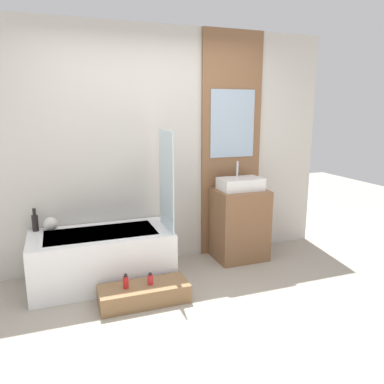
{
  "coord_description": "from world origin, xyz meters",
  "views": [
    {
      "loc": [
        -1.02,
        -2.47,
        1.73
      ],
      "look_at": [
        0.14,
        0.7,
        0.98
      ],
      "focal_mm": 35.0,
      "sensor_mm": 36.0,
      "label": 1
    }
  ],
  "objects_px": {
    "bathtub": "(102,257)",
    "vase_tall_dark": "(35,222)",
    "sink": "(240,184)",
    "bottle_soap_primary": "(126,282)",
    "vase_round_light": "(50,224)",
    "wooden_step_bench": "(144,294)",
    "bottle_soap_secondary": "(150,279)"
  },
  "relations": [
    {
      "from": "bottle_soap_secondary",
      "to": "sink",
      "type": "bearing_deg",
      "value": 28.06
    },
    {
      "from": "bathtub",
      "to": "vase_tall_dark",
      "type": "xyz_separation_m",
      "value": [
        -0.61,
        0.28,
        0.36
      ]
    },
    {
      "from": "bathtub",
      "to": "vase_round_light",
      "type": "relative_size",
      "value": 9.9
    },
    {
      "from": "vase_round_light",
      "to": "bottle_soap_primary",
      "type": "xyz_separation_m",
      "value": [
        0.6,
        -0.8,
        -0.37
      ]
    },
    {
      "from": "vase_tall_dark",
      "to": "wooden_step_bench",
      "type": "bearing_deg",
      "value": -42.69
    },
    {
      "from": "bottle_soap_primary",
      "to": "bottle_soap_secondary",
      "type": "bearing_deg",
      "value": -0.0
    },
    {
      "from": "bottle_soap_secondary",
      "to": "wooden_step_bench",
      "type": "bearing_deg",
      "value": 180.0
    },
    {
      "from": "bathtub",
      "to": "wooden_step_bench",
      "type": "height_order",
      "value": "bathtub"
    },
    {
      "from": "bathtub",
      "to": "sink",
      "type": "xyz_separation_m",
      "value": [
        1.6,
        0.1,
        0.63
      ]
    },
    {
      "from": "vase_round_light",
      "to": "sink",
      "type": "bearing_deg",
      "value": -3.88
    },
    {
      "from": "vase_tall_dark",
      "to": "sink",
      "type": "bearing_deg",
      "value": -4.64
    },
    {
      "from": "vase_round_light",
      "to": "bottle_soap_secondary",
      "type": "xyz_separation_m",
      "value": [
        0.83,
        -0.8,
        -0.38
      ]
    },
    {
      "from": "vase_tall_dark",
      "to": "vase_round_light",
      "type": "relative_size",
      "value": 1.68
    },
    {
      "from": "bathtub",
      "to": "vase_tall_dark",
      "type": "height_order",
      "value": "vase_tall_dark"
    },
    {
      "from": "vase_tall_dark",
      "to": "vase_round_light",
      "type": "xyz_separation_m",
      "value": [
        0.14,
        -0.04,
        -0.03
      ]
    },
    {
      "from": "vase_tall_dark",
      "to": "vase_round_light",
      "type": "bearing_deg",
      "value": -15.24
    },
    {
      "from": "sink",
      "to": "bottle_soap_primary",
      "type": "bearing_deg",
      "value": -155.71
    },
    {
      "from": "bathtub",
      "to": "sink",
      "type": "relative_size",
      "value": 2.85
    },
    {
      "from": "vase_tall_dark",
      "to": "bottle_soap_secondary",
      "type": "distance_m",
      "value": 1.34
    },
    {
      "from": "wooden_step_bench",
      "to": "sink",
      "type": "relative_size",
      "value": 1.68
    },
    {
      "from": "vase_tall_dark",
      "to": "vase_round_light",
      "type": "height_order",
      "value": "vase_tall_dark"
    },
    {
      "from": "sink",
      "to": "vase_round_light",
      "type": "height_order",
      "value": "sink"
    },
    {
      "from": "bathtub",
      "to": "wooden_step_bench",
      "type": "relative_size",
      "value": 1.7
    },
    {
      "from": "sink",
      "to": "bottle_soap_primary",
      "type": "relative_size",
      "value": 3.63
    },
    {
      "from": "bathtub",
      "to": "vase_round_light",
      "type": "height_order",
      "value": "vase_round_light"
    },
    {
      "from": "vase_round_light",
      "to": "bottle_soap_secondary",
      "type": "distance_m",
      "value": 1.21
    },
    {
      "from": "bathtub",
      "to": "wooden_step_bench",
      "type": "distance_m",
      "value": 0.66
    },
    {
      "from": "bathtub",
      "to": "vase_round_light",
      "type": "bearing_deg",
      "value": 153.13
    },
    {
      "from": "wooden_step_bench",
      "to": "bottle_soap_primary",
      "type": "xyz_separation_m",
      "value": [
        -0.16,
        0.0,
        0.14
      ]
    },
    {
      "from": "bathtub",
      "to": "bottle_soap_primary",
      "type": "relative_size",
      "value": 10.35
    },
    {
      "from": "wooden_step_bench",
      "to": "vase_round_light",
      "type": "bearing_deg",
      "value": 133.78
    },
    {
      "from": "sink",
      "to": "vase_tall_dark",
      "type": "bearing_deg",
      "value": 175.36
    }
  ]
}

